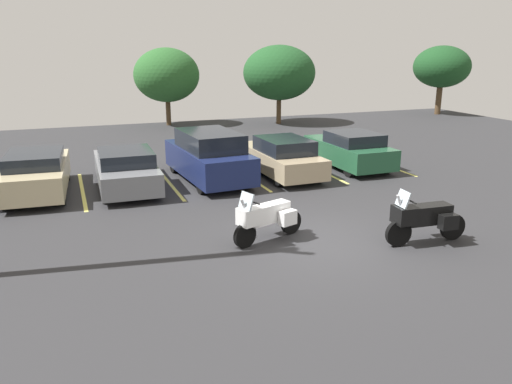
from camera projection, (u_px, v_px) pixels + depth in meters
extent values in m
cube|color=#2D2D30|center=(317.00, 242.00, 12.67)|extent=(44.00, 44.00, 0.10)
cylinder|color=black|center=(245.00, 236.00, 12.14)|extent=(0.62, 0.31, 0.62)
cylinder|color=black|center=(291.00, 222.00, 13.06)|extent=(0.62, 0.31, 0.62)
cube|color=white|center=(269.00, 213.00, 12.49)|extent=(1.19, 0.69, 0.47)
cylinder|color=#B2B2B7|center=(249.00, 219.00, 12.10)|extent=(0.49, 0.22, 1.09)
cylinder|color=black|center=(251.00, 201.00, 12.03)|extent=(0.23, 0.60, 0.04)
cube|color=white|center=(248.00, 217.00, 12.07)|extent=(0.55, 0.54, 0.42)
cube|color=#B2C1CC|center=(246.00, 201.00, 11.93)|extent=(0.29, 0.47, 0.39)
cube|color=white|center=(288.00, 218.00, 12.49)|extent=(0.49, 0.37, 0.36)
cube|color=white|center=(271.00, 211.00, 12.96)|extent=(0.49, 0.37, 0.36)
cylinder|color=black|center=(398.00, 233.00, 12.21)|extent=(0.67, 0.17, 0.67)
cylinder|color=black|center=(453.00, 227.00, 12.65)|extent=(0.67, 0.17, 0.67)
cube|color=black|center=(428.00, 214.00, 12.32)|extent=(1.19, 0.50, 0.47)
cylinder|color=#B2B2B7|center=(404.00, 216.00, 12.13)|extent=(0.52, 0.11, 1.14)
cylinder|color=black|center=(409.00, 200.00, 12.04)|extent=(0.08, 0.62, 0.04)
cube|color=black|center=(404.00, 215.00, 12.11)|extent=(0.47, 0.54, 0.42)
cube|color=#B2C1CC|center=(403.00, 199.00, 11.99)|extent=(0.19, 0.45, 0.39)
cube|color=black|center=(448.00, 222.00, 12.12)|extent=(0.46, 0.27, 0.36)
cube|color=black|center=(431.00, 213.00, 12.77)|extent=(0.46, 0.27, 0.36)
cube|color=#EAE066|center=(82.00, 191.00, 17.04)|extent=(0.12, 4.91, 0.01)
cube|color=#EAE066|center=(169.00, 183.00, 18.05)|extent=(0.12, 4.91, 0.01)
cube|color=#EAE066|center=(247.00, 175.00, 19.07)|extent=(0.12, 4.91, 0.01)
cube|color=#EAE066|center=(316.00, 169.00, 20.08)|extent=(0.12, 4.91, 0.01)
cube|color=#EAE066|center=(379.00, 163.00, 21.09)|extent=(0.12, 4.91, 0.01)
cube|color=#C1B289|center=(38.00, 175.00, 16.54)|extent=(2.09, 4.71, 0.80)
cube|color=black|center=(34.00, 159.00, 16.13)|extent=(1.81, 2.45, 0.42)
cylinder|color=black|center=(19.00, 174.00, 17.83)|extent=(0.26, 0.70, 0.69)
cylinder|color=black|center=(66.00, 171.00, 18.28)|extent=(0.26, 0.70, 0.69)
cylinder|color=black|center=(5.00, 199.00, 14.96)|extent=(0.26, 0.70, 0.69)
cylinder|color=black|center=(61.00, 194.00, 15.40)|extent=(0.26, 0.70, 0.69)
cube|color=slate|center=(126.00, 171.00, 17.30)|extent=(1.99, 4.77, 0.73)
cube|color=black|center=(126.00, 157.00, 16.77)|extent=(1.77, 2.17, 0.45)
cylinder|color=black|center=(100.00, 170.00, 18.57)|extent=(0.24, 0.62, 0.62)
cylinder|color=black|center=(144.00, 167.00, 19.08)|extent=(0.24, 0.62, 0.62)
cylinder|color=black|center=(105.00, 193.00, 15.65)|extent=(0.24, 0.62, 0.62)
cylinder|color=black|center=(157.00, 188.00, 16.17)|extent=(0.24, 0.62, 0.62)
cube|color=navy|center=(209.00, 161.00, 18.25)|extent=(2.25, 4.88, 0.96)
cube|color=black|center=(210.00, 140.00, 17.88)|extent=(1.96, 2.93, 0.63)
cylinder|color=black|center=(174.00, 164.00, 19.42)|extent=(0.27, 0.68, 0.66)
cylinder|color=black|center=(215.00, 160.00, 20.09)|extent=(0.27, 0.68, 0.66)
cylinder|color=black|center=(202.00, 184.00, 16.61)|extent=(0.27, 0.68, 0.66)
cylinder|color=black|center=(248.00, 179.00, 17.28)|extent=(0.27, 0.68, 0.66)
cube|color=tan|center=(280.00, 160.00, 19.08)|extent=(1.84, 4.67, 0.71)
cube|color=black|center=(284.00, 145.00, 18.60)|extent=(1.67, 2.25, 0.52)
cylinder|color=black|center=(247.00, 159.00, 20.29)|extent=(0.23, 0.66, 0.65)
cylinder|color=black|center=(281.00, 156.00, 20.83)|extent=(0.23, 0.66, 0.65)
cylinder|color=black|center=(279.00, 177.00, 17.47)|extent=(0.23, 0.66, 0.65)
cylinder|color=black|center=(318.00, 174.00, 18.01)|extent=(0.23, 0.66, 0.65)
cube|color=#235638|center=(348.00, 152.00, 20.31)|extent=(1.86, 4.34, 0.79)
cube|color=black|center=(354.00, 138.00, 19.78)|extent=(1.71, 2.01, 0.45)
cylinder|color=black|center=(313.00, 153.00, 21.44)|extent=(0.22, 0.64, 0.64)
cylinder|color=black|center=(346.00, 151.00, 21.99)|extent=(0.22, 0.64, 0.64)
cylinder|color=black|center=(350.00, 168.00, 18.79)|extent=(0.22, 0.64, 0.64)
cylinder|color=black|center=(386.00, 165.00, 19.34)|extent=(0.22, 0.64, 0.64)
cylinder|color=#4C3823|center=(168.00, 114.00, 31.18)|extent=(0.29, 0.29, 1.42)
ellipsoid|color=#285B28|center=(167.00, 75.00, 30.54)|extent=(3.96, 3.96, 3.23)
cylinder|color=#4C3823|center=(279.00, 112.00, 31.79)|extent=(0.29, 0.29, 1.48)
ellipsoid|color=#1E4C23|center=(279.00, 73.00, 31.13)|extent=(4.45, 4.45, 3.34)
cylinder|color=#4C3823|center=(438.00, 101.00, 36.21)|extent=(0.41, 0.41, 1.89)
ellipsoid|color=#19421E|center=(442.00, 67.00, 35.55)|extent=(3.94, 3.94, 2.89)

